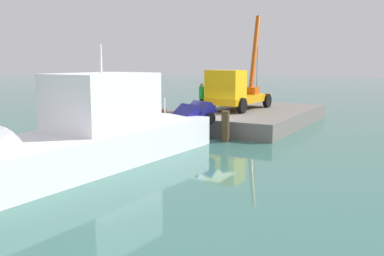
# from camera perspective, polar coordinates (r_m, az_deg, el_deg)

# --- Properties ---
(ground) EXTENTS (200.00, 200.00, 0.00)m
(ground) POSITION_cam_1_polar(r_m,az_deg,el_deg) (25.18, 2.37, -0.82)
(ground) COLOR #386B60
(dock) EXTENTS (12.35, 8.45, 0.98)m
(dock) POSITION_cam_1_polar(r_m,az_deg,el_deg) (29.80, 6.98, 1.59)
(dock) COLOR slate
(dock) RESTS_ON ground
(crane_truck) EXTENTS (8.48, 2.85, 6.90)m
(crane_truck) POSITION_cam_1_polar(r_m,az_deg,el_deg) (29.03, 5.87, 5.15)
(crane_truck) COLOR orange
(crane_truck) RESTS_ON dock
(dock_worker) EXTENTS (0.34, 0.34, 1.88)m
(dock_worker) POSITION_cam_1_polar(r_m,az_deg,el_deg) (28.45, 1.29, 4.25)
(dock_worker) COLOR black
(dock_worker) RESTS_ON dock
(salvaged_car) EXTENTS (4.13, 3.33, 3.32)m
(salvaged_car) POSITION_cam_1_polar(r_m,az_deg,el_deg) (22.77, -1.77, -0.33)
(salvaged_car) COLOR navy
(salvaged_car) RESTS_ON ground
(moored_yacht) EXTENTS (15.34, 4.63, 6.67)m
(moored_yacht) POSITION_cam_1_polar(r_m,az_deg,el_deg) (17.04, -17.85, -3.98)
(moored_yacht) COLOR white
(moored_yacht) RESTS_ON ground
(piling_near) EXTENTS (0.42, 0.42, 1.55)m
(piling_near) POSITION_cam_1_polar(r_m,az_deg,el_deg) (24.57, -3.87, 0.75)
(piling_near) COLOR brown
(piling_near) RESTS_ON ground
(piling_mid) EXTENTS (0.43, 0.43, 1.67)m
(piling_mid) POSITION_cam_1_polar(r_m,az_deg,el_deg) (22.72, 4.52, 0.22)
(piling_mid) COLOR #4D3A25
(piling_mid) RESTS_ON ground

